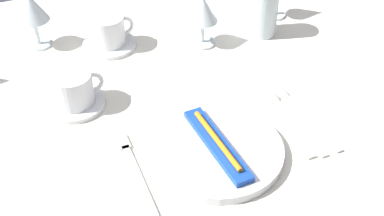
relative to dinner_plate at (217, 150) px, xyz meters
name	(u,v)px	position (x,y,z in m)	size (l,w,h in m)	color
dining_table	(164,113)	(-0.02, 0.24, -0.09)	(1.80, 1.11, 0.74)	silver
dinner_plate	(217,150)	(0.00, 0.00, 0.00)	(0.25, 0.25, 0.02)	white
toothbrush_package	(217,144)	(0.00, 0.00, 0.02)	(0.05, 0.21, 0.02)	blue
fork_outer	(135,169)	(-0.15, 0.02, -0.01)	(0.02, 0.21, 0.00)	beige
dinner_knife	(284,124)	(0.16, 0.02, -0.01)	(0.02, 0.22, 0.00)	beige
spoon_soup	(288,115)	(0.18, 0.04, -0.01)	(0.03, 0.21, 0.01)	beige
spoon_dessert	(298,110)	(0.21, 0.05, -0.01)	(0.03, 0.22, 0.01)	beige
saucer_left	(75,103)	(-0.21, 0.25, 0.00)	(0.13, 0.13, 0.01)	white
coffee_cup_left	(73,88)	(-0.21, 0.25, 0.03)	(0.11, 0.09, 0.07)	white
saucer_right	(110,45)	(-0.09, 0.44, 0.00)	(0.13, 0.13, 0.01)	white
coffee_cup_right	(108,30)	(-0.08, 0.44, 0.04)	(0.11, 0.08, 0.07)	white
wine_glass_centre	(203,12)	(0.13, 0.37, 0.08)	(0.07, 0.07, 0.13)	silver
wine_glass_left	(31,10)	(-0.25, 0.52, 0.09)	(0.08, 0.08, 0.14)	silver
drink_tumbler	(263,15)	(0.29, 0.36, 0.04)	(0.07, 0.07, 0.12)	silver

